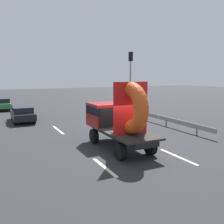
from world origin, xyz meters
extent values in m
plane|color=#28282B|center=(0.00, 0.00, 0.00)|extent=(120.00, 120.00, 0.00)
cylinder|color=black|center=(-0.92, 2.01, 0.42)|extent=(0.28, 0.83, 0.83)
cylinder|color=black|center=(0.78, 2.01, 0.42)|extent=(0.28, 0.83, 0.83)
cylinder|color=black|center=(-0.92, -1.20, 0.42)|extent=(0.28, 0.83, 0.83)
cylinder|color=black|center=(0.78, -1.20, 0.42)|extent=(0.28, 0.83, 0.83)
cube|color=black|center=(-0.07, 0.36, 0.83)|extent=(1.30, 5.10, 0.25)
cube|color=maroon|center=(-0.07, 2.01, 1.63)|extent=(2.00, 1.81, 1.35)
cube|color=black|center=(-0.07, 1.96, 1.93)|extent=(2.02, 1.72, 0.44)
cube|color=black|center=(-0.07, -0.54, 1.01)|extent=(2.00, 3.29, 0.10)
cube|color=black|center=(-0.07, 1.05, 1.61)|extent=(1.80, 0.08, 1.10)
torus|color=#D84C19|center=(-0.07, -0.69, 2.34)|extent=(0.71, 2.56, 2.56)
cube|color=red|center=(-0.07, -0.69, 2.34)|extent=(1.90, 0.03, 2.56)
cylinder|color=black|center=(-4.58, 12.13, 0.30)|extent=(0.21, 0.60, 0.60)
cylinder|color=black|center=(-3.11, 12.13, 0.30)|extent=(0.21, 0.60, 0.60)
cylinder|color=black|center=(-4.58, 9.59, 0.30)|extent=(0.21, 0.60, 0.60)
cylinder|color=black|center=(-3.11, 9.59, 0.30)|extent=(0.21, 0.60, 0.60)
cube|color=black|center=(-3.84, 10.86, 0.56)|extent=(1.70, 3.96, 0.52)
cube|color=black|center=(-3.84, 10.77, 1.06)|extent=(1.53, 2.22, 0.47)
cylinder|color=gray|center=(6.57, 10.55, 2.65)|extent=(0.16, 0.16, 5.29)
cube|color=black|center=(6.57, 10.55, 5.74)|extent=(0.30, 0.36, 0.90)
sphere|color=red|center=(6.74, 10.55, 6.02)|extent=(0.20, 0.20, 0.20)
cube|color=gray|center=(5.94, 5.52, 0.55)|extent=(0.06, 12.62, 0.32)
cylinder|color=slate|center=(5.94, 0.79, 0.28)|extent=(0.10, 0.10, 0.55)
cylinder|color=slate|center=(5.94, 3.95, 0.28)|extent=(0.10, 0.10, 0.55)
cylinder|color=slate|center=(5.94, 7.10, 0.28)|extent=(0.10, 0.10, 0.55)
cylinder|color=slate|center=(5.94, 10.26, 0.28)|extent=(0.10, 0.10, 0.55)
cube|color=beige|center=(-1.95, -1.71, 0.00)|extent=(0.16, 2.38, 0.01)
cube|color=beige|center=(-1.95, 6.32, 0.00)|extent=(0.16, 2.93, 0.01)
cube|color=beige|center=(1.82, -2.06, 0.00)|extent=(0.16, 2.63, 0.01)
cube|color=beige|center=(1.82, 6.24, 0.00)|extent=(0.16, 2.88, 0.01)
cylinder|color=black|center=(-4.33, 20.67, 0.31)|extent=(0.21, 0.62, 0.62)
cylinder|color=black|center=(-4.33, 18.06, 0.31)|extent=(0.21, 0.62, 0.62)
cube|color=#33723F|center=(-5.09, 19.36, 0.58)|extent=(1.75, 4.08, 0.53)
cube|color=black|center=(-5.09, 19.27, 1.09)|extent=(1.57, 2.28, 0.49)
camera|label=1|loc=(-6.13, -10.83, 3.95)|focal=39.11mm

